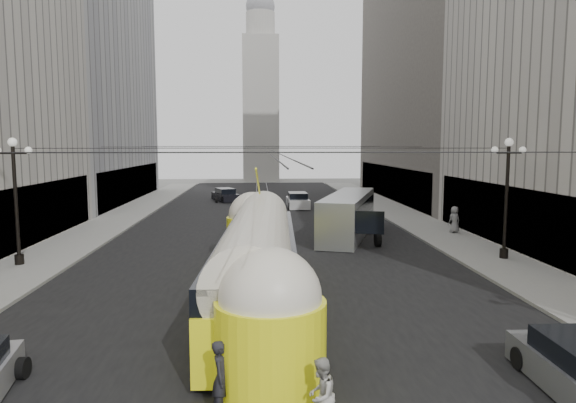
{
  "coord_description": "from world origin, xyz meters",
  "views": [
    {
      "loc": [
        -0.47,
        -8.2,
        6.19
      ],
      "look_at": [
        0.9,
        15.6,
        3.53
      ],
      "focal_mm": 32.0,
      "sensor_mm": 36.0,
      "label": 1
    }
  ],
  "objects": [
    {
      "name": "road",
      "position": [
        0.0,
        32.5,
        0.0
      ],
      "size": [
        20.0,
        85.0,
        0.02
      ],
      "primitive_type": "cube",
      "color": "black",
      "rests_on": "ground"
    },
    {
      "name": "pedestrian_crossing_a",
      "position": [
        -1.36,
        3.09,
        0.88
      ],
      "size": [
        0.49,
        0.68,
        1.75
      ],
      "primitive_type": "imported",
      "rotation": [
        0.0,
        0.0,
        1.46
      ],
      "color": "black",
      "rests_on": "ground"
    },
    {
      "name": "sedan_dark_far",
      "position": [
        -4.13,
        48.02,
        0.64
      ],
      "size": [
        3.36,
        4.87,
        1.42
      ],
      "color": "black",
      "rests_on": "ground"
    },
    {
      "name": "building_right_far",
      "position": [
        20.0,
        48.0,
        16.31
      ],
      "size": [
        12.6,
        32.6,
        32.6
      ],
      "color": "#514C47",
      "rests_on": "ground"
    },
    {
      "name": "rail_left",
      "position": [
        -0.75,
        32.5,
        0.0
      ],
      "size": [
        0.12,
        85.0,
        0.04
      ],
      "primitive_type": "cube",
      "color": "gray",
      "rests_on": "ground"
    },
    {
      "name": "pedestrian_sidewalk_right",
      "position": [
        12.95,
        25.9,
        1.06
      ],
      "size": [
        1.02,
        0.81,
        1.82
      ],
      "primitive_type": "imported",
      "rotation": [
        0.0,
        0.0,
        3.48
      ],
      "color": "gray",
      "rests_on": "sidewalk_right"
    },
    {
      "name": "lamppost_left_mid",
      "position": [
        -12.6,
        18.0,
        3.74
      ],
      "size": [
        1.86,
        0.44,
        6.37
      ],
      "color": "black",
      "rests_on": "sidewalk_left"
    },
    {
      "name": "catenary",
      "position": [
        0.12,
        31.49,
        5.88
      ],
      "size": [
        25.0,
        72.0,
        0.23
      ],
      "color": "black",
      "rests_on": "ground"
    },
    {
      "name": "distant_tower",
      "position": [
        0.0,
        80.0,
        14.97
      ],
      "size": [
        6.0,
        6.0,
        31.36
      ],
      "color": "#B2AFA8",
      "rests_on": "ground"
    },
    {
      "name": "sidewalk_left",
      "position": [
        -12.0,
        36.0,
        0.07
      ],
      "size": [
        4.0,
        72.0,
        0.15
      ],
      "primitive_type": "cube",
      "color": "gray",
      "rests_on": "ground"
    },
    {
      "name": "lamppost_right_mid",
      "position": [
        12.6,
        18.0,
        3.74
      ],
      "size": [
        1.86,
        0.44,
        6.37
      ],
      "color": "black",
      "rests_on": "sidewalk_right"
    },
    {
      "name": "streetcar",
      "position": [
        -0.5,
        11.13,
        1.85
      ],
      "size": [
        3.34,
        17.25,
        3.79
      ],
      "color": "#FEFF16",
      "rests_on": "ground"
    },
    {
      "name": "pedestrian_crossing_b",
      "position": [
        0.83,
        2.22,
        0.83
      ],
      "size": [
        0.91,
        0.99,
        1.65
      ],
      "primitive_type": "imported",
      "rotation": [
        0.0,
        0.0,
        -2.02
      ],
      "color": "#ABA99F",
      "rests_on": "ground"
    },
    {
      "name": "city_bus",
      "position": [
        5.59,
        25.92,
        1.56
      ],
      "size": [
        5.72,
        11.62,
        2.85
      ],
      "color": "#929597",
      "rests_on": "ground"
    },
    {
      "name": "sidewalk_right",
      "position": [
        12.0,
        36.0,
        0.07
      ],
      "size": [
        4.0,
        72.0,
        0.15
      ],
      "primitive_type": "cube",
      "color": "gray",
      "rests_on": "ground"
    },
    {
      "name": "rail_right",
      "position": [
        0.75,
        32.5,
        0.0
      ],
      "size": [
        0.12,
        85.0,
        0.04
      ],
      "primitive_type": "cube",
      "color": "gray",
      "rests_on": "ground"
    },
    {
      "name": "sedan_white_far",
      "position": [
        3.35,
        41.62,
        0.69
      ],
      "size": [
        2.06,
        4.84,
        1.52
      ],
      "color": "white",
      "rests_on": "ground"
    },
    {
      "name": "building_left_far",
      "position": [
        -19.99,
        48.0,
        14.31
      ],
      "size": [
        12.6,
        28.6,
        28.6
      ],
      "color": "#999999",
      "rests_on": "ground"
    }
  ]
}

